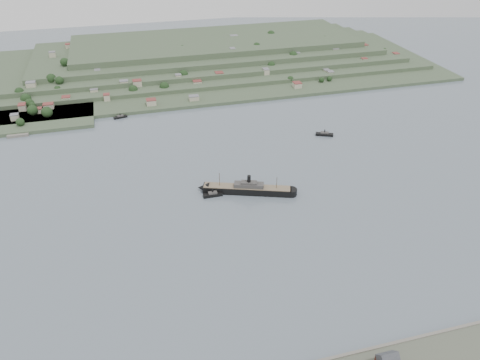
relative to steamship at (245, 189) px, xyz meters
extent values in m
plane|color=slate|center=(-2.06, -31.35, -3.89)|extent=(1400.00, 1400.00, 0.00)
cube|color=slate|center=(-2.06, -180.35, -2.59)|extent=(220.00, 2.00, 2.60)
cube|color=#35383D|center=(25.44, -195.35, 7.11)|extent=(10.40, 10.18, 10.18)
cube|color=#32442D|center=(-2.06, 328.65, -1.89)|extent=(760.00, 260.00, 4.00)
cube|color=#32442D|center=(17.94, 353.65, 2.61)|extent=(680.00, 220.00, 5.00)
cube|color=#32442D|center=(32.94, 368.65, 8.11)|extent=(600.00, 200.00, 6.00)
cube|color=#32442D|center=(47.94, 383.65, 14.61)|extent=(520.00, 180.00, 7.00)
cube|color=#32442D|center=(62.94, 398.65, 22.11)|extent=(440.00, 160.00, 8.00)
cube|color=#32442D|center=(-202.06, 218.65, -1.89)|extent=(150.00, 90.00, 4.00)
cube|color=slate|center=(-207.06, 176.65, -2.49)|extent=(22.00, 14.00, 2.80)
cube|color=black|center=(1.92, -0.71, -0.88)|extent=(76.15, 36.41, 6.02)
cone|color=black|center=(-34.37, 12.66, -0.88)|extent=(13.24, 13.24, 10.31)
cylinder|color=black|center=(38.21, -14.07, -0.88)|extent=(10.31, 10.31, 6.02)
cube|color=#76664F|center=(1.92, -0.71, 2.39)|extent=(74.24, 35.01, 0.52)
cube|color=#403D3B|center=(3.53, -1.30, 4.28)|extent=(26.87, 16.17, 3.44)
cube|color=#403D3B|center=(3.53, -1.30, 6.60)|extent=(14.98, 10.40, 2.15)
cylinder|color=black|center=(3.53, -1.30, 9.86)|extent=(3.09, 3.09, 7.73)
cylinder|color=#44331F|center=(-20.66, 7.61, 8.14)|extent=(0.43, 0.43, 13.75)
cylinder|color=#44331F|center=(26.12, -9.62, 7.28)|extent=(0.43, 0.43, 12.03)
cube|color=black|center=(-28.24, 1.78, -2.53)|extent=(16.94, 4.52, 2.71)
cube|color=#403D3B|center=(-28.24, 1.78, -0.50)|extent=(7.62, 3.62, 2.03)
cylinder|color=black|center=(-28.24, 1.78, 1.76)|extent=(1.13, 1.13, 3.95)
cube|color=black|center=(-97.19, 193.65, -2.85)|extent=(16.14, 7.01, 2.08)
cube|color=#403D3B|center=(-97.19, 193.65, -1.28)|extent=(7.53, 4.65, 1.56)
cylinder|color=black|center=(-97.19, 193.65, 0.45)|extent=(0.87, 0.87, 3.04)
cube|color=black|center=(114.99, 87.33, -2.63)|extent=(19.36, 12.63, 2.52)
cube|color=#403D3B|center=(114.99, 87.33, -0.74)|extent=(9.48, 7.35, 1.89)
cylinder|color=black|center=(114.99, 87.33, 1.36)|extent=(1.05, 1.05, 3.67)
camera|label=1|loc=(-94.64, -332.30, 220.62)|focal=35.00mm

